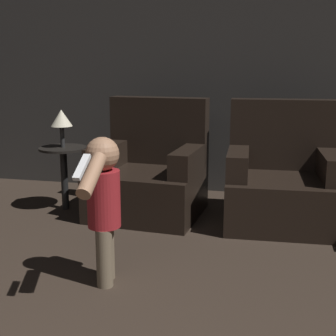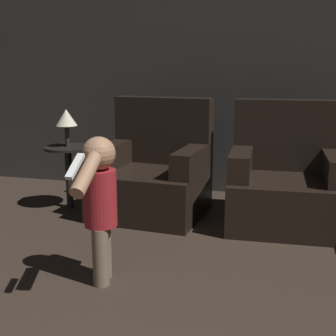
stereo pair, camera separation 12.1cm
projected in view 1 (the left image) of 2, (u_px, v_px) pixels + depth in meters
name	position (u px, v px, depth m)	size (l,w,h in m)	color
wall_back	(191.00, 57.00, 4.46)	(8.40, 0.05, 2.60)	#33302D
armchair_left	(150.00, 176.00, 3.92)	(0.92, 0.86, 0.96)	black
armchair_right	(282.00, 183.00, 3.70)	(0.89, 0.82, 0.96)	black
person_toddler	(103.00, 199.00, 2.61)	(0.19, 0.58, 0.85)	brown
side_table	(64.00, 160.00, 4.00)	(0.41, 0.41, 0.55)	black
lamp	(61.00, 119.00, 3.92)	(0.18, 0.18, 0.32)	#262626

